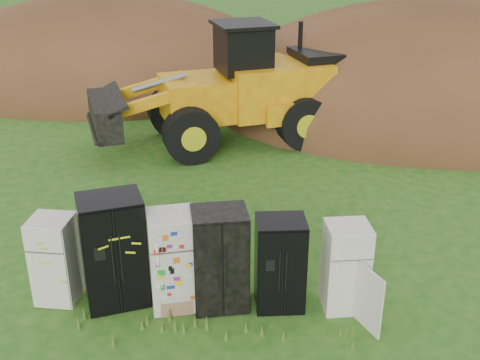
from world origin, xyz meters
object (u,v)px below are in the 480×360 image
object	(u,v)px
fridge_black_side	(114,251)
fridge_open_door	(346,267)
fridge_sticker	(173,260)
wheel_loader	(214,86)
fridge_dark_mid	(220,259)
fridge_black_right	(280,263)
fridge_leftmost	(55,259)

from	to	relation	value
fridge_black_side	fridge_open_door	size ratio (longest dim) A/B	1.27
fridge_open_door	fridge_sticker	bearing A→B (deg)	173.46
fridge_sticker	wheel_loader	xyz separation A→B (m)	(0.06, 7.73, 0.84)
fridge_sticker	fridge_open_door	world-z (taller)	fridge_sticker
fridge_dark_mid	wheel_loader	bearing A→B (deg)	84.91
fridge_sticker	fridge_dark_mid	xyz separation A→B (m)	(0.78, 0.03, 0.02)
wheel_loader	fridge_black_side	bearing A→B (deg)	-118.23
fridge_black_right	wheel_loader	bearing A→B (deg)	97.07
fridge_black_right	wheel_loader	distance (m)	7.91
fridge_dark_mid	fridge_black_right	bearing A→B (deg)	-8.74
fridge_leftmost	fridge_black_right	xyz separation A→B (m)	(3.80, -0.02, 0.04)
fridge_black_side	wheel_loader	distance (m)	7.77
fridge_leftmost	fridge_dark_mid	xyz separation A→B (m)	(2.81, -0.05, 0.11)
fridge_black_right	wheel_loader	xyz separation A→B (m)	(-1.73, 7.67, 0.89)
fridge_dark_mid	fridge_open_door	distance (m)	2.09
fridge_black_side	fridge_black_right	size ratio (longest dim) A/B	1.21
fridge_black_side	fridge_dark_mid	world-z (taller)	fridge_black_side
fridge_black_right	fridge_open_door	xyz separation A→B (m)	(1.09, -0.01, -0.03)
fridge_dark_mid	fridge_black_right	size ratio (longest dim) A/B	1.09
fridge_sticker	wheel_loader	bearing A→B (deg)	76.07
fridge_black_side	fridge_dark_mid	size ratio (longest dim) A/B	1.11
fridge_sticker	fridge_black_right	world-z (taller)	fridge_sticker
fridge_leftmost	fridge_sticker	xyz separation A→B (m)	(2.02, -0.08, 0.09)
wheel_loader	fridge_leftmost	bearing A→B (deg)	-125.58
fridge_leftmost	fridge_black_right	bearing A→B (deg)	3.98
wheel_loader	fridge_sticker	bearing A→B (deg)	-110.79
fridge_open_door	fridge_black_right	bearing A→B (deg)	172.04
fridge_leftmost	wheel_loader	bearing A→B (deg)	79.05
fridge_black_right	fridge_open_door	bearing A→B (deg)	-5.93
fridge_black_side	fridge_open_door	distance (m)	3.88
fridge_black_side	fridge_open_door	world-z (taller)	fridge_black_side
fridge_leftmost	fridge_dark_mid	distance (m)	2.81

